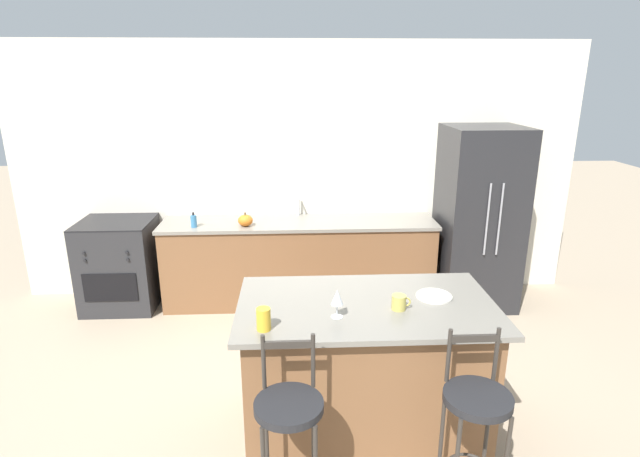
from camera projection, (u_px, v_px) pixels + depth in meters
name	position (u px, v px, depth m)	size (l,w,h in m)	color
ground_plane	(300.00, 315.00, 5.12)	(18.00, 18.00, 0.00)	tan
wall_back	(298.00, 172.00, 5.35)	(6.00, 0.07, 2.70)	beige
back_counter	(299.00, 261.00, 5.33)	(2.85, 0.65, 0.90)	brown
sink_faucet	(299.00, 203.00, 5.34)	(0.02, 0.13, 0.22)	#ADAFB5
kitchen_island	(365.00, 365.00, 3.40)	(1.69, 0.96, 0.93)	brown
refrigerator	(478.00, 218.00, 5.18)	(0.76, 0.80, 1.87)	#232326
oven_range	(120.00, 264.00, 5.20)	(0.73, 0.68, 0.93)	#28282B
bar_stool_near	(289.00, 424.00, 2.65)	(0.37, 0.37, 1.05)	#332D28
bar_stool_far	(475.00, 416.00, 2.71)	(0.37, 0.37, 1.05)	#332D28
dinner_plate	(434.00, 296.00, 3.35)	(0.24, 0.24, 0.02)	beige
wine_glass	(337.00, 298.00, 3.04)	(0.08, 0.08, 0.18)	white
coffee_mug	(399.00, 302.00, 3.17)	(0.12, 0.09, 0.10)	#C1B251
tumbler_cup	(264.00, 319.00, 2.91)	(0.08, 0.08, 0.14)	gold
pumpkin_decoration	(245.00, 220.00, 5.00)	(0.15, 0.15, 0.14)	orange
soap_bottle	(194.00, 221.00, 4.96)	(0.06, 0.06, 0.15)	teal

